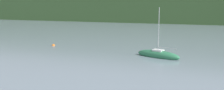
# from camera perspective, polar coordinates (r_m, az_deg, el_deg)

# --- Properties ---
(wooded_hillside) EXTENTS (352.00, 75.68, 41.09)m
(wooded_hillside) POSITION_cam_1_polar(r_m,az_deg,el_deg) (133.31, 19.21, 8.56)
(wooded_hillside) COLOR #38562D
(wooded_hillside) RESTS_ON ground_plane
(sailboat_mid_0) EXTENTS (5.89, 3.14, 6.38)m
(sailboat_mid_0) POSITION_cam_1_polar(r_m,az_deg,el_deg) (31.15, 10.46, -2.21)
(sailboat_mid_0) COLOR #2D754C
(sailboat_mid_0) RESTS_ON ground_plane
(mooring_buoy_near) EXTENTS (0.50, 0.50, 0.50)m
(mooring_buoy_near) POSITION_cam_1_polar(r_m,az_deg,el_deg) (40.83, -13.23, -0.12)
(mooring_buoy_near) COLOR orange
(mooring_buoy_near) RESTS_ON ground_plane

